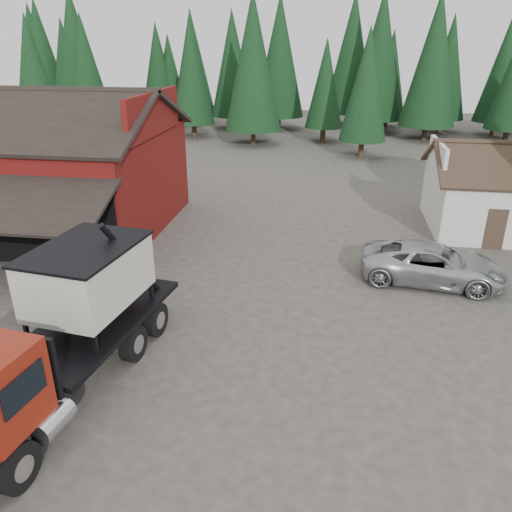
# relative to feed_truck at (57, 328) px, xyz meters

# --- Properties ---
(ground) EXTENTS (120.00, 120.00, 0.00)m
(ground) POSITION_rel_feed_truck_xyz_m (3.49, 2.97, -2.05)
(ground) COLOR #403B33
(ground) RESTS_ON ground
(red_barn) EXTENTS (12.80, 13.63, 7.18)m
(red_barn) POSITION_rel_feed_truck_xyz_m (-7.51, 12.87, 0.64)
(red_barn) COLOR maroon
(red_barn) RESTS_ON ground
(farmhouse) EXTENTS (8.60, 6.42, 4.65)m
(farmhouse) POSITION_rel_feed_truck_xyz_m (16.49, 15.97, -0.39)
(farmhouse) COLOR silver
(farmhouse) RESTS_ON ground
(conifer_backdrop) EXTENTS (76.00, 16.00, 16.00)m
(conifer_backdrop) POSITION_rel_feed_truck_xyz_m (3.49, 44.97, -2.05)
(conifer_backdrop) COLOR black
(conifer_backdrop) RESTS_ON ground
(near_pine_a) EXTENTS (4.40, 4.40, 11.40)m
(near_pine_a) POSITION_rel_feed_truck_xyz_m (-18.51, 30.97, 4.34)
(near_pine_a) COLOR #382619
(near_pine_a) RESTS_ON ground
(near_pine_b) EXTENTS (3.96, 3.96, 10.40)m
(near_pine_b) POSITION_rel_feed_truck_xyz_m (9.49, 32.97, 3.83)
(near_pine_b) COLOR #382619
(near_pine_b) RESTS_ON ground
(near_pine_d) EXTENTS (5.28, 5.28, 13.40)m
(near_pine_d) POSITION_rel_feed_truck_xyz_m (-0.51, 36.97, 5.34)
(near_pine_d) COLOR #382619
(near_pine_d) RESTS_ON ground
(feed_truck) EXTENTS (3.90, 10.00, 4.40)m
(feed_truck) POSITION_rel_feed_truck_xyz_m (0.00, 0.00, 0.00)
(feed_truck) COLOR black
(feed_truck) RESTS_ON ground
(silver_car) EXTENTS (6.06, 3.37, 1.60)m
(silver_car) POSITION_rel_feed_truck_xyz_m (11.49, 8.84, -1.25)
(silver_car) COLOR #B2B5BB
(silver_car) RESTS_ON ground
(equip_box) EXTENTS (0.96, 1.24, 0.60)m
(equip_box) POSITION_rel_feed_truck_xyz_m (-2.51, 1.22, -1.75)
(equip_box) COLOR maroon
(equip_box) RESTS_ON ground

